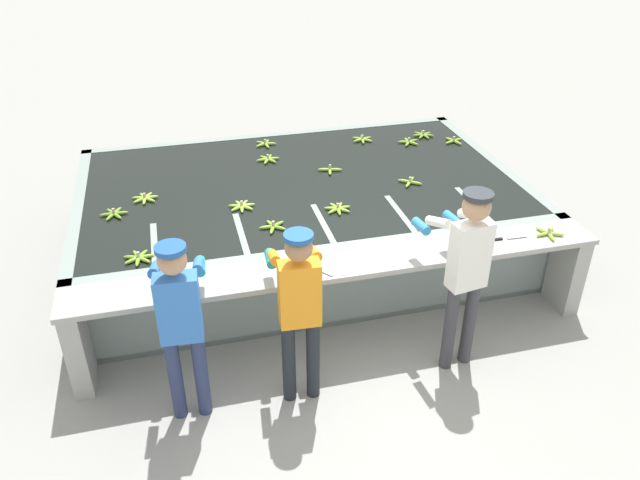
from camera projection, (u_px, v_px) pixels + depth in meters
ground_plane at (349, 356)px, 5.73m from camera, size 80.00×80.00×0.00m
wash_tank at (301, 216)px, 7.13m from camera, size 4.83×3.04×0.88m
work_ledge at (344, 285)px, 5.59m from camera, size 4.83×0.45×0.88m
worker_0 at (180, 316)px, 4.66m from camera, size 0.44×0.73×1.60m
worker_1 at (299, 302)px, 4.84m from camera, size 0.43×0.72×1.58m
worker_2 at (466, 263)px, 5.14m from camera, size 0.47×0.74×1.71m
banana_bunch_floating_0 at (268, 159)px, 7.39m from camera, size 0.28×0.27×0.08m
banana_bunch_floating_1 at (362, 139)px, 7.94m from camera, size 0.28×0.28×0.08m
banana_bunch_floating_2 at (409, 142)px, 7.86m from camera, size 0.28×0.26×0.08m
banana_bunch_floating_3 at (330, 169)px, 7.14m from camera, size 0.28×0.28×0.08m
banana_bunch_floating_4 at (265, 144)px, 7.81m from camera, size 0.27×0.27×0.08m
banana_bunch_floating_5 at (273, 226)px, 5.99m from camera, size 0.27×0.28×0.08m
banana_bunch_floating_6 at (139, 258)px, 5.51m from camera, size 0.28×0.28×0.08m
banana_bunch_floating_7 at (145, 198)px, 6.51m from camera, size 0.28×0.28×0.08m
banana_bunch_floating_8 at (423, 135)px, 8.08m from camera, size 0.28×0.28×0.08m
banana_bunch_floating_9 at (242, 206)px, 6.36m from camera, size 0.28×0.28×0.08m
banana_bunch_floating_10 at (338, 208)px, 6.31m from camera, size 0.28×0.28×0.08m
banana_bunch_floating_11 at (114, 214)px, 6.21m from camera, size 0.28×0.26×0.08m
banana_bunch_floating_12 at (454, 141)px, 7.89m from camera, size 0.27×0.27×0.08m
banana_bunch_floating_13 at (410, 182)px, 6.85m from camera, size 0.24×0.24×0.08m
banana_bunch_ledge_0 at (549, 233)px, 5.87m from camera, size 0.27×0.28×0.08m
knife_0 at (504, 238)px, 5.81m from camera, size 0.35×0.04×0.02m
knife_1 at (312, 266)px, 5.40m from camera, size 0.23×0.30×0.02m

